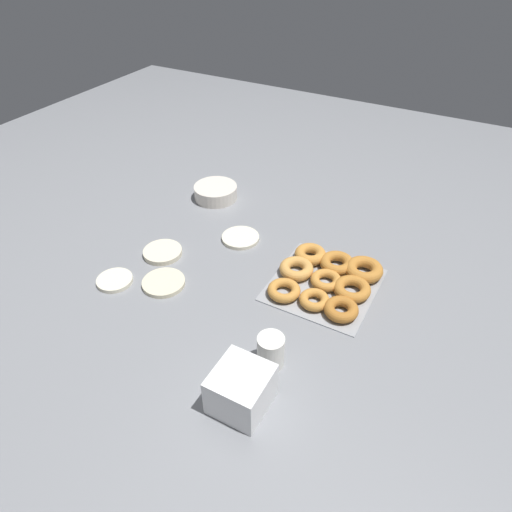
% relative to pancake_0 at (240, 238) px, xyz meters
% --- Properties ---
extents(ground_plane, '(3.00, 3.00, 0.00)m').
position_rel_pancake_0_xyz_m(ground_plane, '(-0.12, -0.03, -0.01)').
color(ground_plane, gray).
extents(pancake_0, '(0.12, 0.12, 0.01)m').
position_rel_pancake_0_xyz_m(pancake_0, '(0.00, 0.00, 0.00)').
color(pancake_0, silver).
rests_on(pancake_0, ground_plane).
extents(pancake_1, '(0.12, 0.12, 0.01)m').
position_rel_pancake_0_xyz_m(pancake_1, '(-0.29, 0.08, 0.00)').
color(pancake_1, beige).
rests_on(pancake_1, ground_plane).
extents(pancake_2, '(0.12, 0.12, 0.02)m').
position_rel_pancake_0_xyz_m(pancake_2, '(-0.18, 0.17, 0.00)').
color(pancake_2, beige).
rests_on(pancake_2, ground_plane).
extents(pancake_3, '(0.10, 0.10, 0.01)m').
position_rel_pancake_0_xyz_m(pancake_3, '(-0.35, 0.21, 0.00)').
color(pancake_3, silver).
rests_on(pancake_3, ground_plane).
extents(donut_tray, '(0.29, 0.28, 0.04)m').
position_rel_pancake_0_xyz_m(donut_tray, '(-0.06, -0.32, 0.01)').
color(donut_tray, '#93969B').
rests_on(donut_tray, ground_plane).
extents(batter_bowl, '(0.15, 0.15, 0.05)m').
position_rel_pancake_0_xyz_m(batter_bowl, '(0.18, 0.21, 0.02)').
color(batter_bowl, silver).
rests_on(batter_bowl, ground_plane).
extents(container_stack, '(0.12, 0.11, 0.10)m').
position_rel_pancake_0_xyz_m(container_stack, '(-0.51, -0.30, 0.04)').
color(container_stack, white).
rests_on(container_stack, ground_plane).
extents(paper_cup, '(0.06, 0.06, 0.08)m').
position_rel_pancake_0_xyz_m(paper_cup, '(-0.39, -0.31, 0.04)').
color(paper_cup, white).
rests_on(paper_cup, ground_plane).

